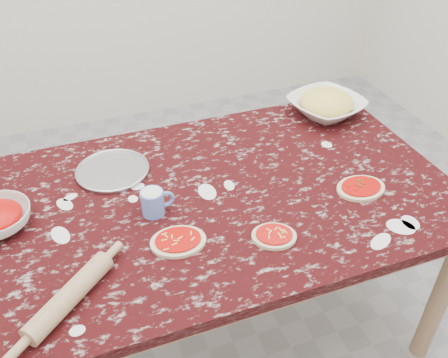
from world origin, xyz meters
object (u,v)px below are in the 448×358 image
(cheese_bowl, at_px, (326,106))
(rolling_pin, at_px, (70,296))
(pizza_tray, at_px, (113,171))
(flour_mug, at_px, (154,202))
(worktable, at_px, (224,208))

(cheese_bowl, height_order, rolling_pin, cheese_bowl)
(pizza_tray, height_order, flour_mug, flour_mug)
(pizza_tray, xyz_separation_m, flour_mug, (0.09, -0.28, 0.04))
(worktable, height_order, rolling_pin, rolling_pin)
(rolling_pin, bearing_deg, worktable, 29.65)
(cheese_bowl, xyz_separation_m, flour_mug, (-0.87, -0.39, 0.01))
(worktable, distance_m, cheese_bowl, 0.72)
(cheese_bowl, relative_size, rolling_pin, 1.03)
(cheese_bowl, height_order, flour_mug, flour_mug)
(pizza_tray, bearing_deg, flour_mug, -71.60)
(worktable, xyz_separation_m, pizza_tray, (-0.35, 0.24, 0.09))
(worktable, bearing_deg, flour_mug, -173.03)
(rolling_pin, bearing_deg, pizza_tray, 69.71)
(pizza_tray, xyz_separation_m, rolling_pin, (-0.21, -0.56, 0.02))
(cheese_bowl, distance_m, flour_mug, 0.95)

